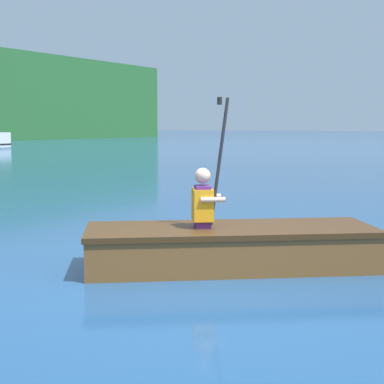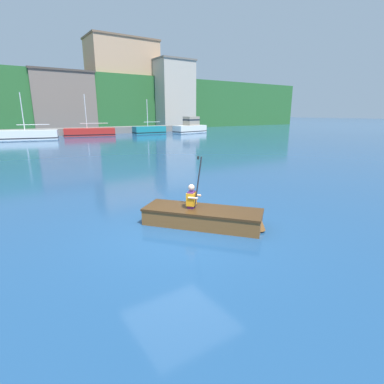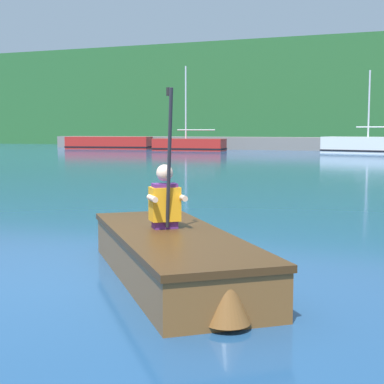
{
  "view_description": "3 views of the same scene",
  "coord_description": "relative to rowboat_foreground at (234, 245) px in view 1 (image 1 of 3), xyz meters",
  "views": [
    {
      "loc": [
        -4.66,
        -2.84,
        1.55
      ],
      "look_at": [
        0.87,
        0.71,
        0.8
      ],
      "focal_mm": 55.0,
      "sensor_mm": 36.0,
      "label": 1
    },
    {
      "loc": [
        -3.58,
        -5.89,
        2.93
      ],
      "look_at": [
        0.87,
        0.71,
        0.8
      ],
      "focal_mm": 28.0,
      "sensor_mm": 36.0,
      "label": 2
    },
    {
      "loc": [
        3.09,
        -4.91,
        1.45
      ],
      "look_at": [
        0.87,
        0.71,
        0.8
      ],
      "focal_mm": 55.0,
      "sensor_mm": 36.0,
      "label": 3
    }
  ],
  "objects": [
    {
      "name": "ground_plane",
      "position": [
        -0.9,
        -0.18,
        -0.26
      ],
      "size": [
        300.0,
        300.0,
        0.0
      ],
      "primitive_type": "plane",
      "color": "navy"
    },
    {
      "name": "rowboat_foreground",
      "position": [
        0.0,
        0.0,
        0.0
      ],
      "size": [
        2.77,
        3.09,
        0.45
      ],
      "color": "brown",
      "rests_on": "ground"
    },
    {
      "name": "person_paddler",
      "position": [
        -0.21,
        0.27,
        0.5
      ],
      "size": [
        0.46,
        0.46,
        1.39
      ],
      "color": "#592672",
      "rests_on": "rowboat_foreground"
    }
  ]
}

